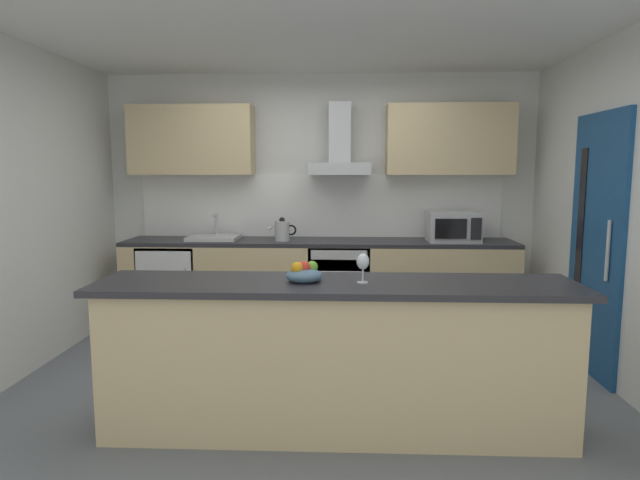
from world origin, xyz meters
TOP-DOWN VIEW (x-y plane):
  - ground at (0.00, 0.00)m, footprint 5.47×4.67m
  - ceiling at (0.00, 0.00)m, footprint 5.47×4.67m
  - wall_back at (0.00, 1.89)m, footprint 5.47×0.12m
  - wall_left at (-2.30, 0.00)m, footprint 0.12×4.67m
  - wall_right at (2.30, 0.00)m, footprint 0.12×4.67m
  - backsplash_tile at (0.00, 1.82)m, footprint 3.80×0.02m
  - counter_back at (0.00, 1.51)m, footprint 3.94×0.60m
  - counter_island at (0.21, -0.75)m, footprint 2.89×0.64m
  - upper_cabinets at (0.00, 1.66)m, footprint 3.88×0.32m
  - side_door at (2.22, 0.34)m, footprint 0.08×0.85m
  - oven at (0.21, 1.49)m, footprint 0.60×0.62m
  - refrigerator at (-1.50, 1.49)m, footprint 0.58×0.60m
  - microwave at (1.34, 1.46)m, footprint 0.50×0.38m
  - sink at (-1.07, 1.50)m, footprint 0.50×0.40m
  - kettle at (-0.36, 1.45)m, footprint 0.29×0.15m
  - range_hood at (0.21, 1.62)m, footprint 0.62×0.45m
  - wine_glass at (0.36, -0.77)m, footprint 0.08×0.08m
  - fruit_bowl at (0.01, -0.74)m, footprint 0.22×0.22m

SIDE VIEW (x-z plane):
  - ground at x=0.00m, z-range -0.02..0.00m
  - refrigerator at x=-1.50m, z-range 0.00..0.85m
  - counter_back at x=0.00m, z-range 0.00..0.90m
  - oven at x=0.21m, z-range 0.06..0.86m
  - counter_island at x=0.21m, z-range 0.01..0.95m
  - sink at x=-1.07m, z-range 0.80..1.06m
  - fruit_bowl at x=0.01m, z-range 0.92..1.06m
  - kettle at x=-0.36m, z-range 0.89..1.13m
  - side_door at x=2.22m, z-range 0.00..2.05m
  - microwave at x=1.34m, z-range 0.90..1.20m
  - wine_glass at x=0.36m, z-range 0.98..1.16m
  - backsplash_tile at x=0.00m, z-range 0.90..1.56m
  - wall_back at x=0.00m, z-range 0.00..2.60m
  - wall_left at x=-2.30m, z-range 0.00..2.60m
  - wall_right at x=2.30m, z-range 0.00..2.60m
  - range_hood at x=0.21m, z-range 1.43..2.15m
  - upper_cabinets at x=0.00m, z-range 1.56..2.26m
  - ceiling at x=0.00m, z-range 2.60..2.62m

